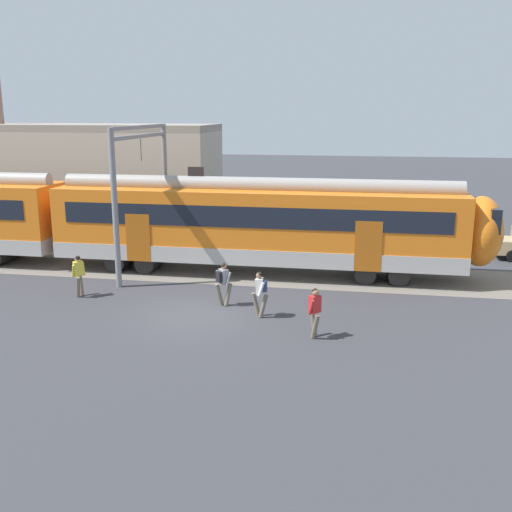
% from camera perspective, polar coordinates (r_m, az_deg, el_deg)
% --- Properties ---
extents(ground_plane, '(160.00, 160.00, 0.00)m').
position_cam_1_polar(ground_plane, '(21.79, -5.92, -5.56)').
color(ground_plane, '#38383D').
extents(track_bed, '(80.00, 4.40, 0.01)m').
position_cam_1_polar(track_bed, '(30.98, -20.50, -0.55)').
color(track_bed, slate).
rests_on(track_bed, ground).
extents(pedestrian_yellow, '(0.46, 0.70, 1.67)m').
position_cam_1_polar(pedestrian_yellow, '(24.47, -16.54, -1.56)').
color(pedestrian_yellow, '#6B6051').
rests_on(pedestrian_yellow, ground).
extents(pedestrian_grey, '(0.69, 0.50, 1.67)m').
position_cam_1_polar(pedestrian_grey, '(22.37, -3.16, -2.33)').
color(pedestrian_grey, '#6B6051').
rests_on(pedestrian_grey, ground).
extents(pedestrian_white, '(0.65, 0.53, 1.67)m').
position_cam_1_polar(pedestrian_white, '(21.13, 0.41, -3.28)').
color(pedestrian_white, '#6B6051').
rests_on(pedestrian_white, ground).
extents(pedestrian_red, '(0.45, 0.67, 1.67)m').
position_cam_1_polar(pedestrian_red, '(19.32, 5.61, -5.07)').
color(pedestrian_red, '#6B6051').
rests_on(pedestrian_red, ground).
extents(catenary_gantry, '(0.24, 6.64, 6.53)m').
position_cam_1_polar(catenary_gantry, '(27.74, -10.80, 7.56)').
color(catenary_gantry, gray).
rests_on(catenary_gantry, ground).
extents(background_building, '(16.21, 5.00, 9.20)m').
position_cam_1_polar(background_building, '(37.28, -16.42, 7.04)').
color(background_building, '#B2A899').
rests_on(background_building, ground).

